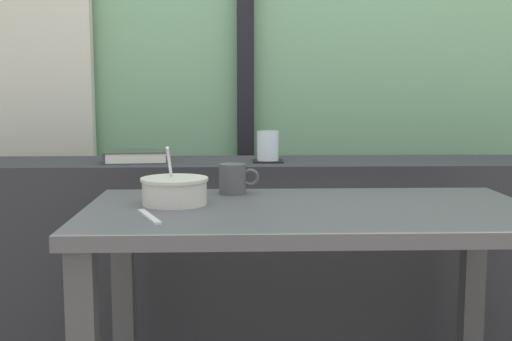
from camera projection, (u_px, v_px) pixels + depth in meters
curtain_left_panel at (21, 33)px, 2.61m from camera, size 0.56×0.06×2.50m
window_divider_post at (245, 22)px, 2.67m from camera, size 0.07×0.05×2.60m
dark_console_ledge at (281, 272)px, 2.27m from camera, size 2.80×0.35×0.78m
breakfast_table at (310, 256)px, 1.64m from camera, size 1.13×0.60×0.73m
coaster_square at (268, 161)px, 2.19m from camera, size 0.10×0.10×0.00m
juice_glass at (268, 147)px, 2.18m from camera, size 0.07×0.07×0.10m
closed_book at (135, 156)px, 2.18m from camera, size 0.22×0.16×0.04m
soup_bowl at (175, 191)px, 1.66m from camera, size 0.17×0.17×0.15m
fork_utensil at (149, 217)px, 1.49m from camera, size 0.08×0.16×0.01m
ceramic_mug at (233, 179)px, 1.82m from camera, size 0.11×0.08×0.08m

